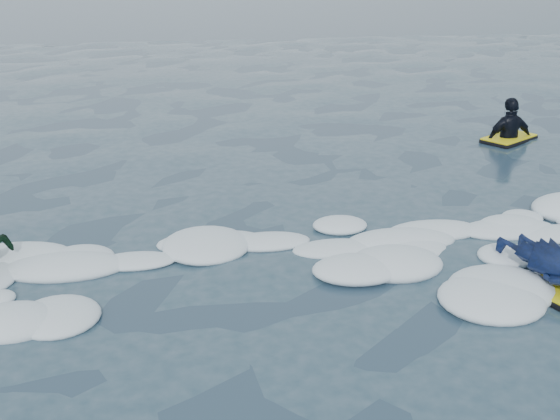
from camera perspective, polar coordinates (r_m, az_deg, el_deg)
The scene contains 3 objects.
ground at distance 7.22m, azimuth 0.71°, elevation -8.08°, with size 120.00×120.00×0.00m, color #1B2D43.
foam_band at distance 8.13m, azimuth -0.45°, elevation -4.58°, with size 12.00×3.10×0.30m, color white, non-canonical shape.
waiting_rider_unit at distance 13.96m, azimuth 18.08°, elevation 5.33°, with size 1.27×1.12×1.67m.
Camera 1 is at (-1.02, -6.23, 3.50)m, focal length 45.00 mm.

